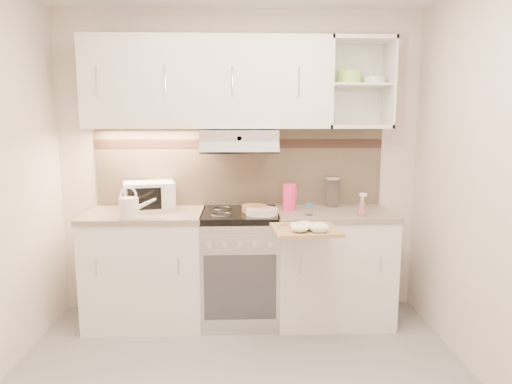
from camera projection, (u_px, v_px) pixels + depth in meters
room_shell at (239, 118)px, 2.77m from camera, size 3.04×2.84×2.52m
base_cabinet_left at (147, 270)px, 3.65m from camera, size 0.90×0.60×0.86m
worktop_left at (145, 215)px, 3.58m from camera, size 0.92×0.62×0.04m
base_cabinet_right at (332, 267)px, 3.71m from camera, size 0.90×0.60×0.86m
worktop_right at (334, 213)px, 3.64m from camera, size 0.92×0.62×0.04m
electric_range at (240, 266)px, 3.68m from camera, size 0.60×0.60×0.90m
microwave at (149, 196)px, 3.68m from camera, size 0.45×0.38×0.22m
watering_can at (130, 207)px, 3.35m from camera, size 0.28×0.14×0.24m
plate_stack at (262, 212)px, 3.49m from camera, size 0.25×0.25×0.05m
bread_loaf at (254, 208)px, 3.61m from camera, size 0.20×0.20×0.05m
pink_pitcher at (289, 197)px, 3.67m from camera, size 0.11×0.11×0.21m
glass_jar at (332, 191)px, 3.81m from camera, size 0.13×0.13×0.25m
spice_jar at (309, 209)px, 3.46m from camera, size 0.06×0.06×0.09m
spray_bottle at (362, 206)px, 3.43m from camera, size 0.07×0.07×0.19m
cutting_board at (305, 230)px, 3.12m from camera, size 0.47×0.43×0.02m
dish_towel at (307, 225)px, 3.07m from camera, size 0.29×0.27×0.06m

